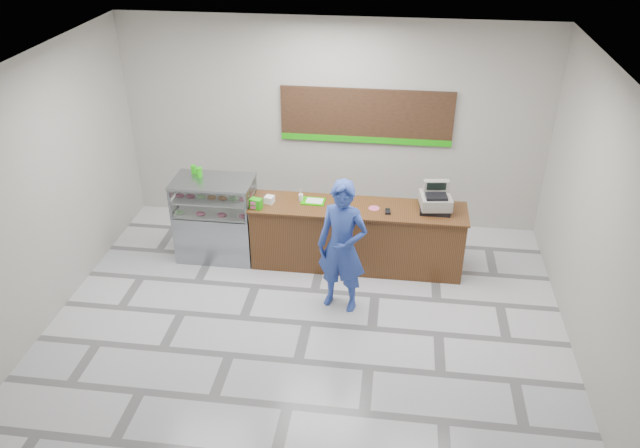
# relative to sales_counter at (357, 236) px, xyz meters

# --- Properties ---
(floor) EXTENTS (7.00, 7.00, 0.00)m
(floor) POSITION_rel_sales_counter_xyz_m (-0.55, -1.55, -0.52)
(floor) COLOR silver
(floor) RESTS_ON ground
(back_wall) EXTENTS (7.00, 0.00, 7.00)m
(back_wall) POSITION_rel_sales_counter_xyz_m (-0.55, 1.45, 1.23)
(back_wall) COLOR #B2ADA3
(back_wall) RESTS_ON floor
(ceiling) EXTENTS (7.00, 7.00, 0.00)m
(ceiling) POSITION_rel_sales_counter_xyz_m (-0.55, -1.55, 2.98)
(ceiling) COLOR silver
(ceiling) RESTS_ON back_wall
(sales_counter) EXTENTS (3.26, 0.76, 1.03)m
(sales_counter) POSITION_rel_sales_counter_xyz_m (0.00, 0.00, 0.00)
(sales_counter) COLOR #573519
(sales_counter) RESTS_ON floor
(display_case) EXTENTS (1.22, 0.72, 1.33)m
(display_case) POSITION_rel_sales_counter_xyz_m (-2.22, -0.00, 0.16)
(display_case) COLOR gray
(display_case) RESTS_ON floor
(menu_board) EXTENTS (2.80, 0.06, 0.90)m
(menu_board) POSITION_rel_sales_counter_xyz_m (-0.00, 1.41, 1.42)
(menu_board) COLOR black
(menu_board) RESTS_ON back_wall
(cash_register) EXTENTS (0.50, 0.51, 0.42)m
(cash_register) POSITION_rel_sales_counter_xyz_m (1.13, 0.07, 0.67)
(cash_register) COLOR black
(cash_register) RESTS_ON sales_counter
(card_terminal) EXTENTS (0.09, 0.15, 0.04)m
(card_terminal) POSITION_rel_sales_counter_xyz_m (0.45, -0.12, 0.53)
(card_terminal) COLOR black
(card_terminal) RESTS_ON sales_counter
(serving_tray) EXTENTS (0.36, 0.27, 0.02)m
(serving_tray) POSITION_rel_sales_counter_xyz_m (-0.68, 0.08, 0.52)
(serving_tray) COLOR #22B500
(serving_tray) RESTS_ON sales_counter
(napkin_box) EXTENTS (0.16, 0.16, 0.11)m
(napkin_box) POSITION_rel_sales_counter_xyz_m (-1.34, -0.04, 0.57)
(napkin_box) COLOR white
(napkin_box) RESTS_ON sales_counter
(straw_cup) EXTENTS (0.07, 0.07, 0.11)m
(straw_cup) POSITION_rel_sales_counter_xyz_m (-0.88, 0.10, 0.57)
(straw_cup) COLOR silver
(straw_cup) RESTS_ON sales_counter
(promo_box) EXTENTS (0.20, 0.16, 0.16)m
(promo_box) POSITION_rel_sales_counter_xyz_m (-1.50, -0.24, 0.59)
(promo_box) COLOR #20B40E
(promo_box) RESTS_ON sales_counter
(donut_decal) EXTENTS (0.17, 0.17, 0.00)m
(donut_decal) POSITION_rel_sales_counter_xyz_m (0.24, -0.01, 0.52)
(donut_decal) COLOR #D4527D
(donut_decal) RESTS_ON sales_counter
(green_cup_left) EXTENTS (0.08, 0.08, 0.13)m
(green_cup_left) POSITION_rel_sales_counter_xyz_m (-2.57, 0.22, 0.88)
(green_cup_left) COLOR #20B40E
(green_cup_left) RESTS_ON display_case
(green_cup_right) EXTENTS (0.09, 0.09, 0.14)m
(green_cup_right) POSITION_rel_sales_counter_xyz_m (-2.45, 0.11, 0.89)
(green_cup_right) COLOR #20B40E
(green_cup_right) RESTS_ON display_case
(customer) EXTENTS (0.80, 0.63, 1.94)m
(customer) POSITION_rel_sales_counter_xyz_m (-0.13, -1.06, 0.45)
(customer) COLOR #2C45A1
(customer) RESTS_ON floor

